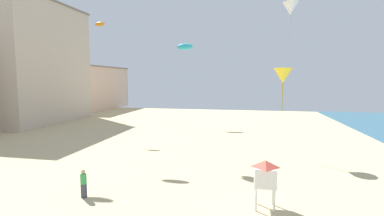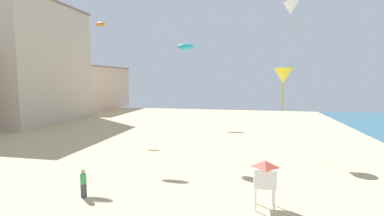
% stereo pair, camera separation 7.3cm
% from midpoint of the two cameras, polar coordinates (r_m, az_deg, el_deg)
% --- Properties ---
extents(boardwalk_hotel_mid, '(17.20, 16.88, 18.35)m').
position_cam_midpoint_polar(boardwalk_hotel_mid, '(52.68, -32.75, 7.65)').
color(boardwalk_hotel_mid, '#C6B29E').
rests_on(boardwalk_hotel_mid, ground).
extents(boardwalk_hotel_far, '(12.75, 17.58, 9.61)m').
position_cam_midpoint_polar(boardwalk_hotel_far, '(68.80, -20.60, 3.92)').
color(boardwalk_hotel_far, beige).
rests_on(boardwalk_hotel_far, ground).
extents(kite_flyer, '(0.34, 0.34, 1.64)m').
position_cam_midpoint_polar(kite_flyer, '(17.39, -21.32, -13.93)').
color(kite_flyer, '#383D4C').
rests_on(kite_flyer, ground).
extents(lifeguard_stand, '(1.10, 1.10, 2.55)m').
position_cam_midpoint_polar(lifeguard_stand, '(15.20, 14.88, -12.96)').
color(lifeguard_stand, white).
rests_on(lifeguard_stand, ground).
extents(kite_white_delta, '(1.68, 1.68, 3.81)m').
position_cam_midpoint_polar(kite_white_delta, '(33.79, 19.73, 18.69)').
color(kite_white_delta, white).
extents(kite_orange_parafoil, '(1.32, 0.37, 0.51)m').
position_cam_midpoint_polar(kite_orange_parafoil, '(36.84, -18.30, 16.05)').
color(kite_orange_parafoil, orange).
extents(kite_yellow_delta, '(1.58, 1.58, 3.60)m').
position_cam_midpoint_polar(kite_yellow_delta, '(24.96, 18.31, 6.32)').
color(kite_yellow_delta, yellow).
extents(kite_cyan_parafoil, '(2.40, 0.67, 0.93)m').
position_cam_midpoint_polar(kite_cyan_parafoil, '(42.55, -1.32, 12.48)').
color(kite_cyan_parafoil, '#2DB7CC').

